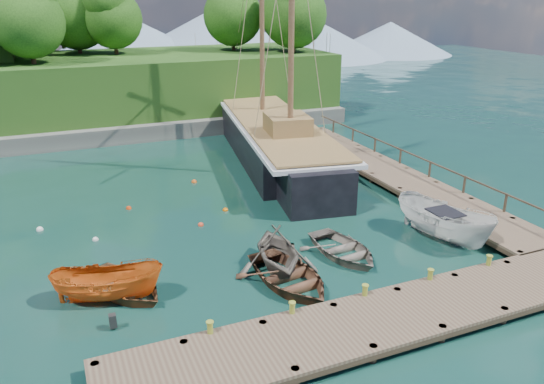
{
  "coord_description": "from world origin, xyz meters",
  "views": [
    {
      "loc": [
        -7.9,
        -19.54,
        11.19
      ],
      "look_at": [
        1.64,
        2.92,
        2.0
      ],
      "focal_mm": 35.0,
      "sensor_mm": 36.0,
      "label": 1
    }
  ],
  "objects_px": {
    "rowboat_1": "(277,270)",
    "motorboat_orange": "(110,300)",
    "rowboat_2": "(289,285)",
    "schooner": "(275,143)",
    "rowboat_0": "(125,293)",
    "rowboat_3": "(343,256)",
    "cabin_boat_white": "(442,239)"
  },
  "relations": [
    {
      "from": "rowboat_3",
      "to": "motorboat_orange",
      "type": "height_order",
      "value": "motorboat_orange"
    },
    {
      "from": "rowboat_0",
      "to": "motorboat_orange",
      "type": "relative_size",
      "value": 0.96
    },
    {
      "from": "rowboat_3",
      "to": "motorboat_orange",
      "type": "xyz_separation_m",
      "value": [
        -10.25,
        0.28,
        0.0
      ]
    },
    {
      "from": "rowboat_3",
      "to": "cabin_boat_white",
      "type": "height_order",
      "value": "cabin_boat_white"
    },
    {
      "from": "rowboat_0",
      "to": "motorboat_orange",
      "type": "height_order",
      "value": "motorboat_orange"
    },
    {
      "from": "rowboat_1",
      "to": "motorboat_orange",
      "type": "xyz_separation_m",
      "value": [
        -6.96,
        0.33,
        0.0
      ]
    },
    {
      "from": "rowboat_1",
      "to": "cabin_boat_white",
      "type": "bearing_deg",
      "value": 7.53
    },
    {
      "from": "rowboat_3",
      "to": "rowboat_0",
      "type": "bearing_deg",
      "value": 170.06
    },
    {
      "from": "rowboat_1",
      "to": "rowboat_2",
      "type": "bearing_deg",
      "value": -82.36
    },
    {
      "from": "rowboat_1",
      "to": "rowboat_3",
      "type": "xyz_separation_m",
      "value": [
        3.29,
        0.05,
        0.0
      ]
    },
    {
      "from": "rowboat_2",
      "to": "cabin_boat_white",
      "type": "bearing_deg",
      "value": -1.73
    },
    {
      "from": "cabin_boat_white",
      "to": "schooner",
      "type": "relative_size",
      "value": 0.19
    },
    {
      "from": "rowboat_1",
      "to": "schooner",
      "type": "xyz_separation_m",
      "value": [
        6.4,
        15.09,
        1.17
      ]
    },
    {
      "from": "motorboat_orange",
      "to": "cabin_boat_white",
      "type": "xyz_separation_m",
      "value": [
        15.55,
        -0.66,
        0.0
      ]
    },
    {
      "from": "rowboat_1",
      "to": "cabin_boat_white",
      "type": "xyz_separation_m",
      "value": [
        8.59,
        -0.33,
        0.0
      ]
    },
    {
      "from": "rowboat_2",
      "to": "schooner",
      "type": "distance_m",
      "value": 17.66
    },
    {
      "from": "rowboat_1",
      "to": "rowboat_0",
      "type": "bearing_deg",
      "value": -176.3
    },
    {
      "from": "rowboat_1",
      "to": "motorboat_orange",
      "type": "distance_m",
      "value": 6.97
    },
    {
      "from": "rowboat_3",
      "to": "cabin_boat_white",
      "type": "distance_m",
      "value": 5.31
    },
    {
      "from": "rowboat_3",
      "to": "motorboat_orange",
      "type": "distance_m",
      "value": 10.25
    },
    {
      "from": "rowboat_2",
      "to": "schooner",
      "type": "relative_size",
      "value": 0.17
    },
    {
      "from": "rowboat_3",
      "to": "cabin_boat_white",
      "type": "xyz_separation_m",
      "value": [
        5.3,
        -0.38,
        0.0
      ]
    },
    {
      "from": "rowboat_3",
      "to": "schooner",
      "type": "height_order",
      "value": "schooner"
    },
    {
      "from": "rowboat_0",
      "to": "motorboat_orange",
      "type": "bearing_deg",
      "value": -179.85
    },
    {
      "from": "motorboat_orange",
      "to": "schooner",
      "type": "distance_m",
      "value": 19.94
    },
    {
      "from": "rowboat_0",
      "to": "cabin_boat_white",
      "type": "height_order",
      "value": "cabin_boat_white"
    },
    {
      "from": "rowboat_2",
      "to": "schooner",
      "type": "bearing_deg",
      "value": 60.3
    },
    {
      "from": "rowboat_3",
      "to": "rowboat_1",
      "type": "bearing_deg",
      "value": 174.63
    },
    {
      "from": "rowboat_2",
      "to": "rowboat_3",
      "type": "bearing_deg",
      "value": 14.07
    },
    {
      "from": "rowboat_0",
      "to": "rowboat_2",
      "type": "relative_size",
      "value": 0.88
    },
    {
      "from": "motorboat_orange",
      "to": "rowboat_3",
      "type": "bearing_deg",
      "value": -74.02
    },
    {
      "from": "rowboat_0",
      "to": "schooner",
      "type": "height_order",
      "value": "schooner"
    }
  ]
}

